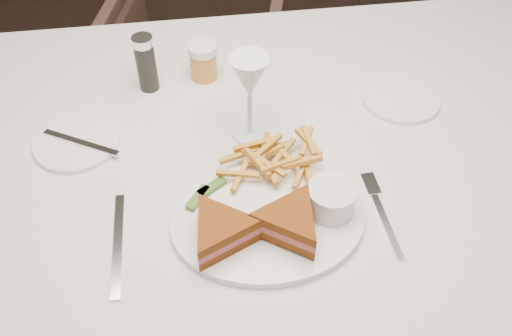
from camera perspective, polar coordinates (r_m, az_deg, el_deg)
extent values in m
cube|color=silver|center=(1.33, -0.42, -11.09)|extent=(1.57, 1.09, 0.75)
imported|color=#4B352E|center=(2.04, -5.93, 10.36)|extent=(0.72, 0.69, 0.60)
ellipsoid|color=white|center=(0.94, 1.17, -5.31)|extent=(0.33, 0.27, 0.01)
cube|color=silver|center=(0.95, -13.64, -7.41)|extent=(0.03, 0.21, 0.00)
cylinder|color=white|center=(1.12, -17.50, 2.49)|extent=(0.16, 0.16, 0.01)
cylinder|color=white|center=(1.20, 14.26, 6.82)|extent=(0.16, 0.16, 0.01)
cylinder|color=black|center=(1.18, -10.94, 10.24)|extent=(0.04, 0.04, 0.12)
cylinder|color=#BA7C2C|center=(1.21, -5.30, 10.59)|extent=(0.06, 0.06, 0.08)
cube|color=#3D6423|center=(0.97, -4.44, -1.94)|extent=(0.06, 0.04, 0.01)
cube|color=#3D6423|center=(0.96, -5.82, -2.98)|extent=(0.05, 0.05, 0.01)
cylinder|color=white|center=(0.94, 7.52, -3.10)|extent=(0.08, 0.08, 0.05)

